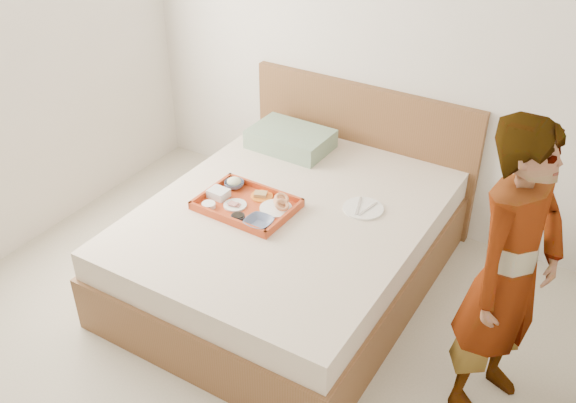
% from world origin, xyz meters
% --- Properties ---
extents(ground, '(3.50, 4.00, 0.01)m').
position_xyz_m(ground, '(0.00, 0.00, 0.00)').
color(ground, beige).
rests_on(ground, ground).
extents(wall_back, '(3.50, 0.01, 2.60)m').
position_xyz_m(wall_back, '(0.00, 2.00, 1.30)').
color(wall_back, silver).
rests_on(wall_back, ground).
extents(bed, '(1.65, 2.00, 0.53)m').
position_xyz_m(bed, '(-0.03, 1.00, 0.27)').
color(bed, brown).
rests_on(bed, ground).
extents(headboard, '(1.65, 0.06, 0.95)m').
position_xyz_m(headboard, '(-0.03, 1.97, 0.47)').
color(headboard, brown).
rests_on(headboard, ground).
extents(pillow, '(0.54, 0.38, 0.13)m').
position_xyz_m(pillow, '(-0.41, 1.65, 0.59)').
color(pillow, '#8D9F8D').
rests_on(pillow, bed).
extents(tray, '(0.57, 0.42, 0.05)m').
position_xyz_m(tray, '(-0.25, 0.87, 0.56)').
color(tray, '#B53F1A').
rests_on(tray, bed).
extents(prawn_plate, '(0.20, 0.20, 0.01)m').
position_xyz_m(prawn_plate, '(-0.08, 0.93, 0.55)').
color(prawn_plate, white).
rests_on(prawn_plate, tray).
extents(navy_bowl_big, '(0.16, 0.16, 0.04)m').
position_xyz_m(navy_bowl_big, '(-0.07, 0.74, 0.56)').
color(navy_bowl_big, navy).
rests_on(navy_bowl_big, tray).
extents(sauce_dish, '(0.08, 0.08, 0.03)m').
position_xyz_m(sauce_dish, '(-0.21, 0.73, 0.56)').
color(sauce_dish, black).
rests_on(sauce_dish, tray).
extents(meat_plate, '(0.14, 0.14, 0.01)m').
position_xyz_m(meat_plate, '(-0.30, 0.84, 0.55)').
color(meat_plate, white).
rests_on(meat_plate, tray).
extents(bread_plate, '(0.14, 0.14, 0.01)m').
position_xyz_m(bread_plate, '(-0.22, 1.00, 0.55)').
color(bread_plate, orange).
rests_on(bread_plate, tray).
extents(salad_bowl, '(0.13, 0.13, 0.04)m').
position_xyz_m(salad_bowl, '(-0.43, 1.01, 0.56)').
color(salad_bowl, navy).
rests_on(salad_bowl, tray).
extents(plastic_tub, '(0.12, 0.10, 0.05)m').
position_xyz_m(plastic_tub, '(-0.44, 0.87, 0.57)').
color(plastic_tub, silver).
rests_on(plastic_tub, tray).
extents(cheese_round, '(0.08, 0.08, 0.03)m').
position_xyz_m(cheese_round, '(-0.43, 0.74, 0.56)').
color(cheese_round, white).
rests_on(cheese_round, tray).
extents(dinner_plate, '(0.24, 0.24, 0.01)m').
position_xyz_m(dinner_plate, '(0.35, 1.21, 0.54)').
color(dinner_plate, white).
rests_on(dinner_plate, bed).
extents(person, '(0.54, 0.66, 1.56)m').
position_xyz_m(person, '(1.29, 0.72, 0.78)').
color(person, beige).
rests_on(person, ground).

